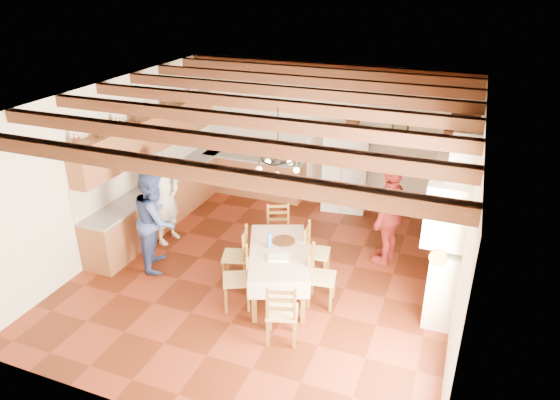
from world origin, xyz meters
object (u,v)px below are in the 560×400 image
(person_man, at_px, (165,198))
(person_woman_red, at_px, (390,215))
(hutch, at_px, (455,186))
(chair_end_far, at_px, (279,232))
(chair_left_near, at_px, (236,278))
(person_woman_blue, at_px, (156,220))
(refrigerator, at_px, (346,168))
(chair_left_far, at_px, (235,255))
(dining_table, at_px, (278,255))
(chair_right_near, at_px, (322,276))
(chair_right_far, at_px, (317,252))
(chair_end_near, at_px, (282,311))
(microwave, at_px, (283,153))

(person_man, distance_m, person_woman_red, 4.05)
(hutch, height_order, chair_end_far, hutch)
(chair_left_near, height_order, person_man, person_man)
(chair_end_far, bearing_deg, hutch, 4.86)
(person_woman_blue, bearing_deg, refrigerator, -59.75)
(refrigerator, height_order, chair_left_far, refrigerator)
(hutch, relative_size, dining_table, 1.23)
(chair_right_near, height_order, chair_right_far, same)
(refrigerator, bearing_deg, chair_left_near, -105.85)
(chair_right_near, xyz_separation_m, person_man, (-3.27, 0.84, 0.40))
(dining_table, relative_size, chair_end_far, 1.99)
(person_woman_blue, bearing_deg, dining_table, -114.80)
(dining_table, relative_size, chair_left_far, 1.99)
(chair_left_far, bearing_deg, person_woman_red, 107.27)
(chair_left_near, bearing_deg, dining_table, 114.10)
(chair_left_far, bearing_deg, chair_end_near, 31.42)
(dining_table, bearing_deg, chair_left_near, -129.51)
(person_man, bearing_deg, person_woman_red, -70.21)
(chair_end_near, bearing_deg, chair_right_near, -120.83)
(refrigerator, xyz_separation_m, chair_right_near, (0.54, -3.49, -0.42))
(refrigerator, xyz_separation_m, chair_left_near, (-0.65, -4.01, -0.42))
(chair_left_near, distance_m, person_man, 2.52)
(hutch, distance_m, person_woman_red, 1.43)
(chair_end_near, height_order, person_woman_red, person_woman_red)
(person_woman_red, height_order, microwave, person_woman_red)
(chair_right_near, bearing_deg, person_woman_red, -32.04)
(chair_left_near, relative_size, person_woman_blue, 0.55)
(dining_table, distance_m, chair_right_near, 0.75)
(chair_right_near, relative_size, chair_end_near, 1.00)
(chair_left_far, distance_m, chair_end_near, 1.65)
(chair_end_near, bearing_deg, dining_table, -82.10)
(chair_left_far, bearing_deg, microwave, 170.58)
(chair_end_near, relative_size, person_woman_blue, 0.55)
(chair_left_near, bearing_deg, chair_end_far, 151.27)
(hutch, distance_m, chair_left_near, 4.30)
(hutch, distance_m, chair_left_far, 4.11)
(dining_table, xyz_separation_m, chair_end_near, (0.46, -1.05, -0.19))
(person_woman_red, bearing_deg, microwave, -110.31)
(hutch, height_order, person_man, hutch)
(chair_right_far, bearing_deg, person_woman_red, -54.07)
(chair_end_far, bearing_deg, chair_right_far, -50.03)
(refrigerator, bearing_deg, person_woman_blue, -131.53)
(refrigerator, height_order, microwave, refrigerator)
(person_man, bearing_deg, refrigerator, -36.89)
(chair_left_near, height_order, chair_right_near, same)
(hutch, relative_size, chair_right_near, 2.45)
(chair_end_far, height_order, person_woman_red, person_woman_red)
(chair_left_near, height_order, person_woman_red, person_woman_red)
(hutch, xyz_separation_m, chair_left_near, (-2.85, -3.14, -0.70))
(dining_table, xyz_separation_m, chair_left_far, (-0.77, 0.05, -0.19))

